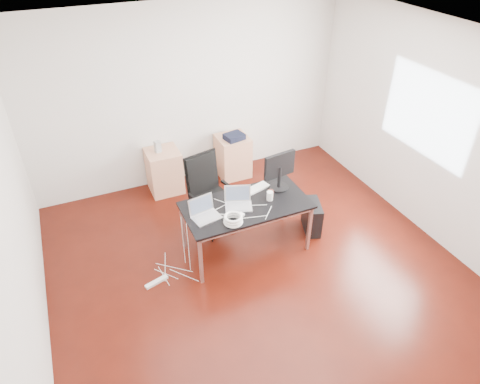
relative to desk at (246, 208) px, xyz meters
name	(u,v)px	position (x,y,z in m)	size (l,w,h in m)	color
room_shell	(263,176)	(0.00, -0.43, 0.73)	(5.00, 5.00, 5.00)	#370C06
desk	(246,208)	(0.00, 0.00, 0.00)	(1.60, 0.80, 0.73)	black
office_chair	(208,190)	(-0.27, 0.66, -0.07)	(0.57, 0.59, 1.08)	black
filing_cabinet_left	(164,171)	(-0.60, 1.80, -0.33)	(0.50, 0.50, 0.70)	tan
filing_cabinet_right	(233,156)	(0.58, 1.80, -0.33)	(0.50, 0.50, 0.70)	tan
pc_tower	(312,217)	(1.01, -0.01, -0.46)	(0.20, 0.45, 0.44)	black
wastebasket	(203,176)	(0.01, 1.74, -0.54)	(0.24, 0.24, 0.28)	black
power_strip	(157,282)	(-1.27, -0.14, -0.66)	(0.30, 0.06, 0.04)	white
laptop_left	(205,213)	(-0.56, -0.02, 0.11)	(0.37, 0.31, 0.23)	silver
laptop_right	(238,201)	(-0.10, 0.02, 0.11)	(0.40, 0.35, 0.23)	silver
monitor	(279,169)	(0.55, 0.18, 0.34)	(0.45, 0.26, 0.51)	black
keyboard	(254,189)	(0.23, 0.25, 0.06)	(0.44, 0.14, 0.02)	white
cup_white	(270,196)	(0.31, -0.03, 0.11)	(0.08, 0.08, 0.12)	white
cup_brown	(271,194)	(0.35, 0.02, 0.10)	(0.08, 0.08, 0.10)	#56251D
cable_coil	(233,219)	(-0.30, -0.28, 0.11)	(0.24, 0.24, 0.11)	white
power_adapter	(241,215)	(-0.16, -0.19, 0.07)	(0.07, 0.07, 0.03)	white
speaker	(158,147)	(-0.66, 1.82, 0.11)	(0.09, 0.08, 0.18)	#9E9E9E
navy_garment	(234,137)	(0.57, 1.73, 0.07)	(0.30, 0.24, 0.09)	black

